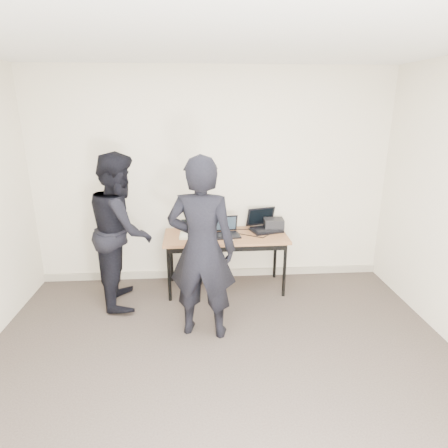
{
  "coord_description": "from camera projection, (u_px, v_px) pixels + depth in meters",
  "views": [
    {
      "loc": [
        -0.18,
        -2.44,
        2.24
      ],
      "look_at": [
        0.1,
        1.6,
        0.95
      ],
      "focal_mm": 30.0,
      "sensor_mm": 36.0,
      "label": 1
    }
  ],
  "objects": [
    {
      "name": "room",
      "position": [
        226.0,
        239.0,
        2.6
      ],
      "size": [
        4.6,
        4.6,
        2.8
      ],
      "color": "#403731",
      "rests_on": "ground"
    },
    {
      "name": "desk",
      "position": [
        226.0,
        240.0,
        4.59
      ],
      "size": [
        1.51,
        0.67,
        0.72
      ],
      "rotation": [
        0.0,
        0.0,
        0.01
      ],
      "color": "brown",
      "rests_on": "ground"
    },
    {
      "name": "laptop_beige",
      "position": [
        190.0,
        233.0,
        4.53
      ],
      "size": [
        0.26,
        0.26,
        0.21
      ],
      "rotation": [
        0.0,
        0.0,
        -0.03
      ],
      "color": "beige",
      "rests_on": "desk"
    },
    {
      "name": "laptop_center",
      "position": [
        227.0,
        231.0,
        4.57
      ],
      "size": [
        0.33,
        0.32,
        0.23
      ],
      "rotation": [
        0.0,
        0.0,
        0.12
      ],
      "color": "black",
      "rests_on": "desk"
    },
    {
      "name": "laptop_right",
      "position": [
        264.0,
        225.0,
        4.76
      ],
      "size": [
        0.45,
        0.44,
        0.27
      ],
      "rotation": [
        0.0,
        0.0,
        0.28
      ],
      "color": "black",
      "rests_on": "desk"
    },
    {
      "name": "leather_satchel",
      "position": [
        210.0,
        220.0,
        4.74
      ],
      "size": [
        0.36,
        0.18,
        0.25
      ],
      "rotation": [
        0.0,
        0.0,
        0.0
      ],
      "color": "brown",
      "rests_on": "desk"
    },
    {
      "name": "tissue",
      "position": [
        212.0,
        208.0,
        4.7
      ],
      "size": [
        0.14,
        0.11,
        0.08
      ],
      "primitive_type": "ellipsoid",
      "rotation": [
        0.0,
        0.0,
        0.07
      ],
      "color": "white",
      "rests_on": "leather_satchel"
    },
    {
      "name": "equipment_box",
      "position": [
        274.0,
        224.0,
        4.78
      ],
      "size": [
        0.25,
        0.21,
        0.14
      ],
      "primitive_type": "cube",
      "rotation": [
        0.0,
        0.0,
        -0.03
      ],
      "color": "black",
      "rests_on": "desk"
    },
    {
      "name": "power_brick",
      "position": [
        208.0,
        239.0,
        4.4
      ],
      "size": [
        0.09,
        0.07,
        0.03
      ],
      "primitive_type": "cube",
      "rotation": [
        0.0,
        0.0,
        0.17
      ],
      "color": "black",
      "rests_on": "desk"
    },
    {
      "name": "cables",
      "position": [
        229.0,
        235.0,
        4.57
      ],
      "size": [
        1.15,
        0.41,
        0.01
      ],
      "rotation": [
        0.0,
        0.0,
        -0.1
      ],
      "color": "silver",
      "rests_on": "desk"
    },
    {
      "name": "person_typist",
      "position": [
        202.0,
        249.0,
        3.6
      ],
      "size": [
        0.74,
        0.57,
        1.83
      ],
      "primitive_type": "imported",
      "rotation": [
        0.0,
        0.0,
        2.93
      ],
      "color": "black",
      "rests_on": "ground"
    },
    {
      "name": "person_observer",
      "position": [
        122.0,
        230.0,
        4.26
      ],
      "size": [
        0.78,
        0.94,
        1.77
      ],
      "primitive_type": "imported",
      "rotation": [
        0.0,
        0.0,
        1.71
      ],
      "color": "black",
      "rests_on": "ground"
    },
    {
      "name": "baseboard",
      "position": [
        214.0,
        273.0,
        5.11
      ],
      "size": [
        4.5,
        0.03,
        0.1
      ],
      "primitive_type": "cube",
      "color": "#A39A87",
      "rests_on": "ground"
    }
  ]
}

